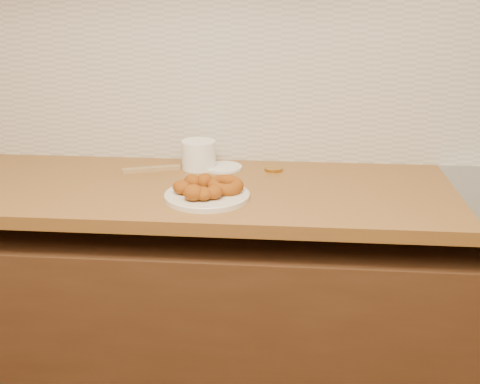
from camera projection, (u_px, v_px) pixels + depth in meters
name	position (u px, v px, depth m)	size (l,w,h in m)	color
wall_back	(298.00, 31.00, 2.01)	(4.00, 0.02, 2.70)	tan
base_cabinet	(289.00, 330.00, 2.04)	(3.60, 0.60, 0.77)	#4D2F1B
butcher_block	(91.00, 188.00, 1.93)	(2.30, 0.62, 0.04)	brown
backsplash	(297.00, 76.00, 2.05)	(3.60, 0.02, 0.60)	beige
donut_plate	(207.00, 196.00, 1.78)	(0.25, 0.25, 0.01)	silver
ring_donut	(225.00, 185.00, 1.79)	(0.11, 0.11, 0.04)	#9E5309
fried_dough_chunks	(198.00, 188.00, 1.76)	(0.17, 0.19, 0.05)	#9E5309
plastic_tub	(199.00, 155.00, 2.05)	(0.12, 0.12, 0.10)	white
tub_lid	(222.00, 167.00, 2.06)	(0.13, 0.13, 0.01)	white
brass_jar_lid	(274.00, 169.00, 2.04)	(0.06, 0.06, 0.01)	#B98832
wooden_utensil	(151.00, 169.00, 2.03)	(0.19, 0.02, 0.02)	#9C7D4D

